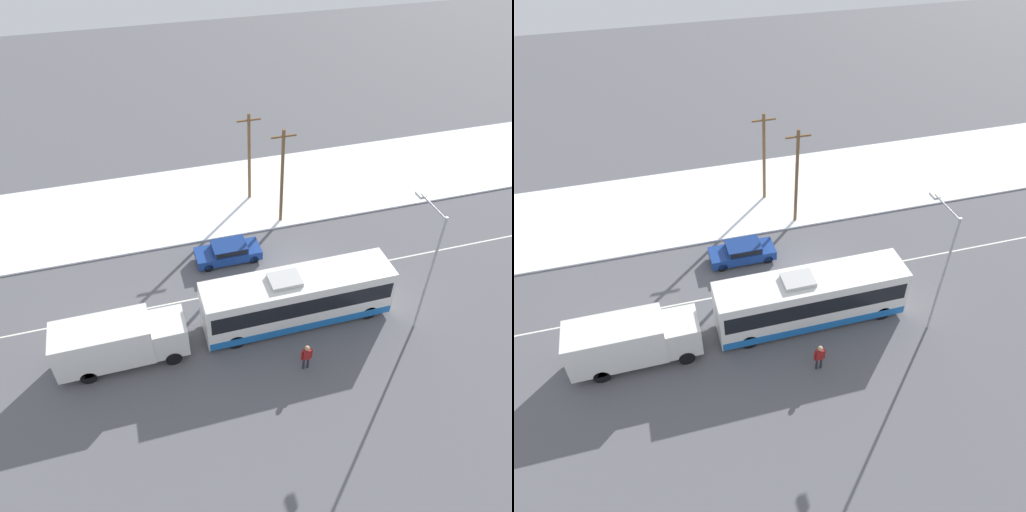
% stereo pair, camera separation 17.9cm
% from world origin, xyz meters
% --- Properties ---
extents(ground_plane, '(120.00, 120.00, 0.00)m').
position_xyz_m(ground_plane, '(0.00, 0.00, 0.00)').
color(ground_plane, '#56565B').
extents(snow_lot, '(80.00, 10.30, 0.12)m').
position_xyz_m(snow_lot, '(0.00, 10.72, 0.06)').
color(snow_lot, white).
rests_on(snow_lot, ground_plane).
extents(lane_marking_center, '(60.00, 0.12, 0.00)m').
position_xyz_m(lane_marking_center, '(0.00, 0.00, 0.00)').
color(lane_marking_center, silver).
rests_on(lane_marking_center, ground_plane).
extents(city_bus, '(11.27, 2.57, 3.57)m').
position_xyz_m(city_bus, '(-1.73, -3.33, 1.74)').
color(city_bus, white).
rests_on(city_bus, ground_plane).
extents(box_truck, '(7.08, 2.30, 2.94)m').
position_xyz_m(box_truck, '(-12.12, -3.62, 1.63)').
color(box_truck, silver).
rests_on(box_truck, ground_plane).
extents(sedan_car, '(4.46, 1.80, 1.33)m').
position_xyz_m(sedan_car, '(-4.37, 3.14, 0.74)').
color(sedan_car, navy).
rests_on(sedan_car, ground_plane).
extents(pedestrian_at_stop, '(0.65, 0.29, 1.82)m').
position_xyz_m(pedestrian_at_stop, '(-2.44, -6.94, 1.11)').
color(pedestrian_at_stop, '#23232D').
rests_on(pedestrian_at_stop, ground_plane).
extents(streetlamp, '(0.36, 2.79, 8.08)m').
position_xyz_m(streetlamp, '(4.87, -5.36, 5.07)').
color(streetlamp, '#9EA3A8').
rests_on(streetlamp, ground_plane).
extents(utility_pole_roadside, '(1.80, 0.24, 7.53)m').
position_xyz_m(utility_pole_roadside, '(0.47, 6.43, 3.95)').
color(utility_pole_roadside, brown).
rests_on(utility_pole_roadside, ground_plane).
extents(utility_pole_snowlot, '(1.80, 0.24, 7.24)m').
position_xyz_m(utility_pole_snowlot, '(-0.97, 10.04, 3.80)').
color(utility_pole_snowlot, brown).
rests_on(utility_pole_snowlot, ground_plane).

